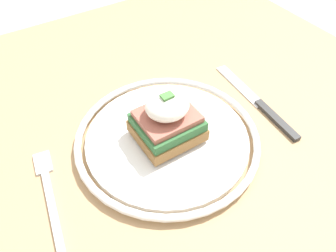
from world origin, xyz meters
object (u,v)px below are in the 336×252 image
Objects in this scene: sandwich at (166,120)px; fork at (49,193)px; plate at (168,139)px; knife at (261,105)px.

fork is at bearing 177.80° from sandwich.
plate is 0.04m from sandwich.
plate reaches higher than fork.
sandwich is at bearing 120.05° from plate.
plate is 1.66× the size of fork.
sandwich reaches higher than plate.
sandwich is 0.55× the size of fork.
plate is at bearing 174.70° from knife.
sandwich is at bearing 173.96° from knife.
sandwich is (-0.00, 0.00, 0.04)m from plate.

